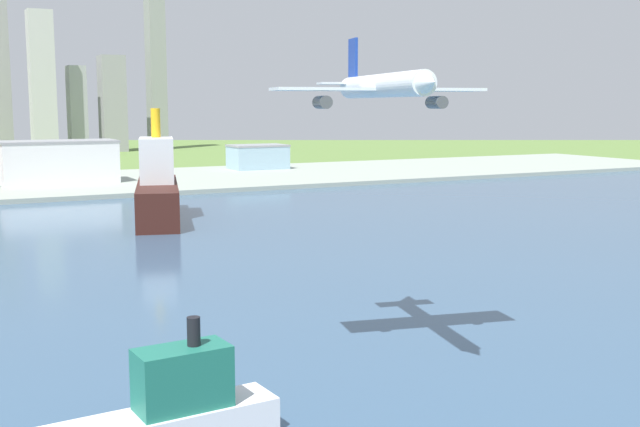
{
  "coord_description": "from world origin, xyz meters",
  "views": [
    {
      "loc": [
        -75.5,
        43.84,
        44.82
      ],
      "look_at": [
        -9.46,
        173.05,
        24.63
      ],
      "focal_mm": 44.01,
      "sensor_mm": 36.0,
      "label": 1
    }
  ],
  "objects_px": {
    "ferry_boat": "(162,413)",
    "cargo_ship": "(157,190)",
    "airplane_landing": "(383,86)",
    "warehouse_annex": "(258,157)",
    "warehouse_main": "(59,162)"
  },
  "relations": [
    {
      "from": "ferry_boat",
      "to": "cargo_ship",
      "type": "xyz_separation_m",
      "value": [
        55.88,
        203.9,
        6.91
      ]
    },
    {
      "from": "airplane_landing",
      "to": "cargo_ship",
      "type": "bearing_deg",
      "value": 85.97
    },
    {
      "from": "warehouse_annex",
      "to": "cargo_ship",
      "type": "bearing_deg",
      "value": -122.99
    },
    {
      "from": "ferry_boat",
      "to": "warehouse_annex",
      "type": "bearing_deg",
      "value": 65.73
    },
    {
      "from": "warehouse_annex",
      "to": "warehouse_main",
      "type": "bearing_deg",
      "value": -163.89
    },
    {
      "from": "ferry_boat",
      "to": "warehouse_main",
      "type": "distance_m",
      "value": 349.84
    },
    {
      "from": "cargo_ship",
      "to": "warehouse_main",
      "type": "relative_size",
      "value": 1.23
    },
    {
      "from": "airplane_landing",
      "to": "ferry_boat",
      "type": "xyz_separation_m",
      "value": [
        -42.58,
        -15.21,
        -42.93
      ]
    },
    {
      "from": "airplane_landing",
      "to": "ferry_boat",
      "type": "relative_size",
      "value": 1.19
    },
    {
      "from": "warehouse_main",
      "to": "warehouse_annex",
      "type": "relative_size",
      "value": 1.65
    },
    {
      "from": "ferry_boat",
      "to": "warehouse_main",
      "type": "relative_size",
      "value": 0.57
    },
    {
      "from": "cargo_ship",
      "to": "warehouse_annex",
      "type": "distance_m",
      "value": 216.64
    },
    {
      "from": "warehouse_annex",
      "to": "airplane_landing",
      "type": "bearing_deg",
      "value": -109.51
    },
    {
      "from": "airplane_landing",
      "to": "cargo_ship",
      "type": "height_order",
      "value": "airplane_landing"
    },
    {
      "from": "ferry_boat",
      "to": "warehouse_annex",
      "type": "distance_m",
      "value": 423.01
    }
  ]
}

